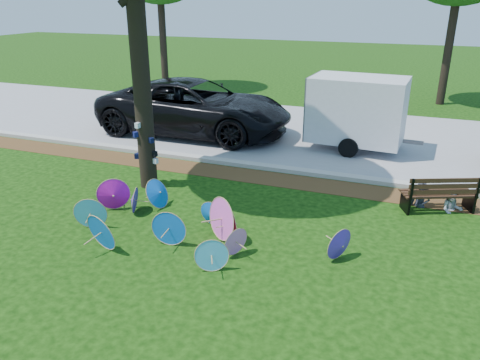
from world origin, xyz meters
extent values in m
plane|color=black|center=(0.00, 0.00, 0.00)|extent=(90.00, 90.00, 0.00)
cube|color=#472D16|center=(0.00, 4.50, 0.01)|extent=(90.00, 1.00, 0.01)
cube|color=#B7B5AD|center=(0.00, 5.20, 0.06)|extent=(90.00, 0.30, 0.12)
cube|color=gray|center=(0.00, 9.35, 0.01)|extent=(90.00, 8.00, 0.01)
cylinder|color=black|center=(-2.39, 2.91, 3.00)|extent=(0.44, 0.44, 6.00)
cone|color=blue|center=(0.10, 1.33, 0.30)|extent=(0.62, 0.26, 0.60)
cone|color=#552EBF|center=(2.92, 0.95, 0.32)|extent=(0.47, 0.64, 0.66)
cone|color=#47B1E6|center=(0.79, -0.21, 0.32)|extent=(0.63, 0.40, 0.64)
cone|color=blue|center=(-0.37, 0.36, 0.37)|extent=(0.75, 0.19, 0.74)
cone|color=#47B1E6|center=(-2.29, 0.39, 0.36)|extent=(0.74, 0.45, 0.73)
cone|color=#F479D3|center=(0.98, 0.44, 0.29)|extent=(0.40, 0.59, 0.59)
cone|color=#BC0230|center=(0.74, 1.02, 0.33)|extent=(0.50, 0.57, 0.65)
cone|color=blue|center=(-1.48, 1.85, 0.37)|extent=(0.48, 0.76, 0.70)
cone|color=blue|center=(-1.47, -0.29, 0.40)|extent=(0.85, 0.51, 0.81)
cone|color=#FF59D6|center=(0.54, 0.98, 0.46)|extent=(0.88, 0.72, 0.92)
cone|color=#552EBF|center=(-1.87, 1.37, 0.31)|extent=(0.37, 0.64, 0.62)
cone|color=#C70EA3|center=(-2.35, 1.31, 0.39)|extent=(0.71, 0.57, 0.78)
imported|color=black|center=(-3.43, 7.86, 0.95)|extent=(6.87, 3.21, 1.90)
cube|color=silver|center=(2.18, 8.01, 1.31)|extent=(2.98, 2.00, 2.61)
imported|color=#373B4C|center=(4.28, 4.04, 0.61)|extent=(0.52, 0.42, 1.23)
imported|color=silver|center=(4.98, 4.04, 0.50)|extent=(0.53, 0.44, 0.99)
cylinder|color=black|center=(-8.66, 15.02, 2.50)|extent=(0.36, 0.36, 5.00)
cylinder|color=black|center=(4.92, 16.21, 2.50)|extent=(0.36, 0.36, 5.00)
camera|label=1|loc=(3.86, -6.88, 4.67)|focal=35.00mm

